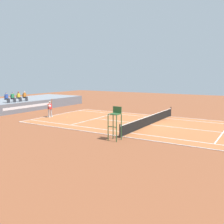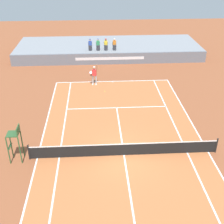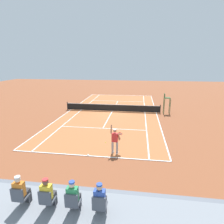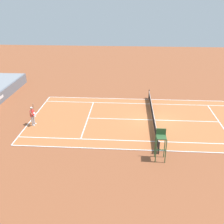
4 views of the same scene
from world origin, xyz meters
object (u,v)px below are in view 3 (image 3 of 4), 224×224
tennis_player (115,140)px  umpire_chair (167,101)px  spectator_seated_2 (48,194)px  tennis_ball (106,143)px  spectator_seated_1 (74,197)px  spectator_seated_0 (100,200)px  spectator_seated_3 (21,192)px

tennis_player → umpire_chair: (-4.84, -11.30, 0.56)m
spectator_seated_2 → tennis_ball: bearing=-93.1°
spectator_seated_1 → umpire_chair: size_ratio=0.52×
spectator_seated_2 → tennis_ball: spectator_seated_2 is taller
spectator_seated_2 → tennis_player: spectator_seated_2 is taller
spectator_seated_0 → spectator_seated_2: size_ratio=1.00×
tennis_player → spectator_seated_2: bearing=78.4°
spectator_seated_0 → spectator_seated_1: 0.90m
spectator_seated_0 → spectator_seated_1: size_ratio=1.00×
spectator_seated_3 → umpire_chair: size_ratio=0.52×
spectator_seated_1 → spectator_seated_3: size_ratio=1.00×
spectator_seated_3 → tennis_ball: (-1.44, -8.50, -1.85)m
spectator_seated_0 → umpire_chair: (-4.45, -18.13, -0.33)m
spectator_seated_0 → spectator_seated_2: (1.79, 0.00, 0.00)m
spectator_seated_1 → tennis_ball: 8.71m
tennis_ball → spectator_seated_0: bearing=98.9°
spectator_seated_1 → spectator_seated_3: 1.88m
spectator_seated_1 → umpire_chair: 18.91m
spectator_seated_1 → tennis_player: spectator_seated_1 is taller
spectator_seated_1 → tennis_player: bearing=-94.3°
spectator_seated_1 → umpire_chair: (-5.35, -18.13, -0.33)m
spectator_seated_0 → tennis_ball: spectator_seated_0 is taller
spectator_seated_1 → umpire_chair: spectator_seated_1 is taller
spectator_seated_3 → tennis_player: size_ratio=0.61×
tennis_player → spectator_seated_1: bearing=85.7°
spectator_seated_0 → tennis_ball: bearing=-81.1°
spectator_seated_0 → tennis_player: size_ratio=0.61×
spectator_seated_3 → tennis_ball: spectator_seated_3 is taller
tennis_ball → umpire_chair: size_ratio=0.03×
spectator_seated_0 → tennis_player: spectator_seated_0 is taller
spectator_seated_2 → umpire_chair: bearing=-109.0°
umpire_chair → spectator_seated_1: bearing=73.6°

